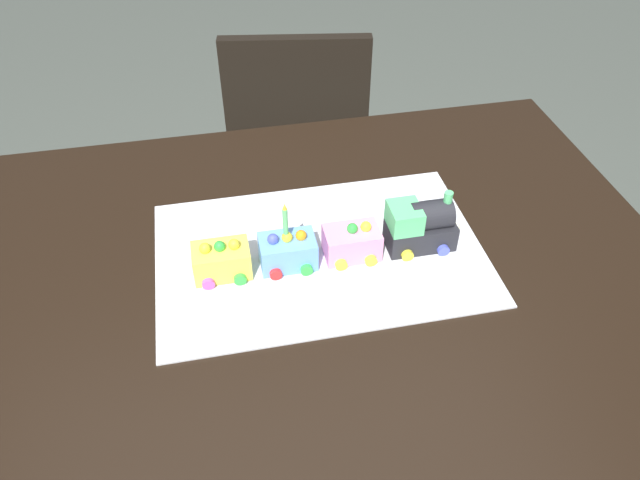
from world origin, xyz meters
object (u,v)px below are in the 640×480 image
at_px(cake_locomotive, 421,226).
at_px(dining_table, 298,311).
at_px(cake_car_flatbed_bubblegum, 352,242).
at_px(chair, 298,142).
at_px(birthday_candle, 285,219).
at_px(cake_car_hopper_sky_blue, 288,251).
at_px(cake_car_gondola_lemon, 222,260).

bearing_deg(cake_locomotive, dining_table, 4.91).
distance_m(cake_locomotive, cake_car_flatbed_bubblegum, 0.13).
bearing_deg(chair, birthday_candle, 88.39).
xyz_separation_m(cake_car_flatbed_bubblegum, cake_car_hopper_sky_blue, (0.12, 0.00, 0.00)).
xyz_separation_m(dining_table, chair, (-0.14, -0.83, -0.16)).
distance_m(dining_table, cake_locomotive, 0.28).
xyz_separation_m(cake_car_flatbed_bubblegum, cake_car_gondola_lemon, (0.24, 0.00, 0.00)).
relative_size(dining_table, cake_car_gondola_lemon, 14.00).
bearing_deg(cake_car_flatbed_bubblegum, cake_car_hopper_sky_blue, 0.00).
distance_m(chair, cake_car_flatbed_bubblegum, 0.87).
bearing_deg(chair, dining_table, 89.54).
height_order(dining_table, cake_car_hopper_sky_blue, cake_car_hopper_sky_blue).
bearing_deg(cake_locomotive, birthday_candle, 0.00).
xyz_separation_m(cake_car_hopper_sky_blue, birthday_candle, (0.00, 0.00, 0.07)).
bearing_deg(birthday_candle, chair, -100.92).
distance_m(chair, cake_car_gondola_lemon, 0.91).
bearing_deg(birthday_candle, cake_car_hopper_sky_blue, -180.00).
relative_size(chair, cake_car_gondola_lemon, 8.60).
relative_size(chair, cake_car_hopper_sky_blue, 8.60).
bearing_deg(cake_car_gondola_lemon, chair, -108.57).
bearing_deg(cake_car_gondola_lemon, cake_locomotive, 180.00).
distance_m(dining_table, cake_car_flatbed_bubblegum, 0.18).
xyz_separation_m(chair, birthday_candle, (0.16, 0.81, 0.37)).
xyz_separation_m(cake_car_hopper_sky_blue, cake_car_gondola_lemon, (0.12, 0.00, 0.00)).
relative_size(chair, birthday_candle, 13.13).
xyz_separation_m(dining_table, cake_locomotive, (-0.24, -0.02, 0.16)).
relative_size(dining_table, birthday_candle, 21.37).
relative_size(dining_table, cake_car_hopper_sky_blue, 14.00).
xyz_separation_m(cake_car_flatbed_bubblegum, birthday_candle, (0.12, 0.00, 0.07)).
relative_size(cake_car_gondola_lemon, birthday_candle, 1.53).
bearing_deg(chair, cake_car_gondola_lemon, 80.74).
distance_m(chair, cake_car_hopper_sky_blue, 0.88).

